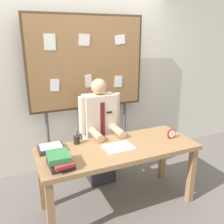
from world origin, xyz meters
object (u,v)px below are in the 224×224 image
at_px(desk, 118,155).
at_px(desk_clock, 172,134).
at_px(open_notebook, 118,147).
at_px(pen_holder, 77,140).
at_px(person, 100,136).
at_px(bulletin_board, 87,65).
at_px(book_stack, 60,160).
at_px(paper_tray, 51,148).

height_order(desk, desk_clock, desk_clock).
relative_size(open_notebook, pen_holder, 1.96).
bearing_deg(desk, open_notebook, -111.81).
bearing_deg(pen_holder, desk_clock, -15.55).
height_order(person, bulletin_board, bulletin_board).
height_order(book_stack, pen_holder, pen_holder).
height_order(pen_holder, paper_tray, pen_holder).
height_order(bulletin_board, book_stack, bulletin_board).
height_order(bulletin_board, pen_holder, bulletin_board).
bearing_deg(desk_clock, pen_holder, 164.45).
bearing_deg(person, pen_holder, -142.55).
bearing_deg(open_notebook, desk_clock, -1.29).
relative_size(person, paper_tray, 5.41).
xyz_separation_m(bulletin_board, paper_tray, (-0.69, -0.79, -0.76)).
distance_m(person, open_notebook, 0.59).
bearing_deg(pen_holder, paper_tray, -169.13).
bearing_deg(desk_clock, open_notebook, 178.71).
bearing_deg(bulletin_board, pen_holder, -118.13).
relative_size(bulletin_board, desk_clock, 19.17).
bearing_deg(open_notebook, desk, 68.19).
bearing_deg(bulletin_board, book_stack, -120.25).
height_order(person, book_stack, person).
xyz_separation_m(bulletin_board, book_stack, (-0.67, -1.15, -0.72)).
bearing_deg(pen_holder, book_stack, -123.79).
distance_m(desk, pen_holder, 0.49).
height_order(person, pen_holder, person).
relative_size(bulletin_board, paper_tray, 8.38).
distance_m(book_stack, pen_holder, 0.50).
bearing_deg(person, book_stack, -133.13).
xyz_separation_m(person, bulletin_board, (-0.00, 0.43, 0.88)).
relative_size(desk, paper_tray, 6.70).
bearing_deg(paper_tray, desk_clock, -10.00).
bearing_deg(desk, paper_tray, 163.40).
relative_size(open_notebook, paper_tray, 1.20).
xyz_separation_m(bulletin_board, open_notebook, (-0.01, -1.02, -0.78)).
xyz_separation_m(desk, bulletin_board, (-0.00, 1.00, 0.88)).
distance_m(desk, desk_clock, 0.70).
relative_size(person, bulletin_board, 0.65).
bearing_deg(book_stack, paper_tray, 93.03).
bearing_deg(person, paper_tray, -152.57).
distance_m(desk_clock, paper_tray, 1.39).
distance_m(desk, book_stack, 0.71).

